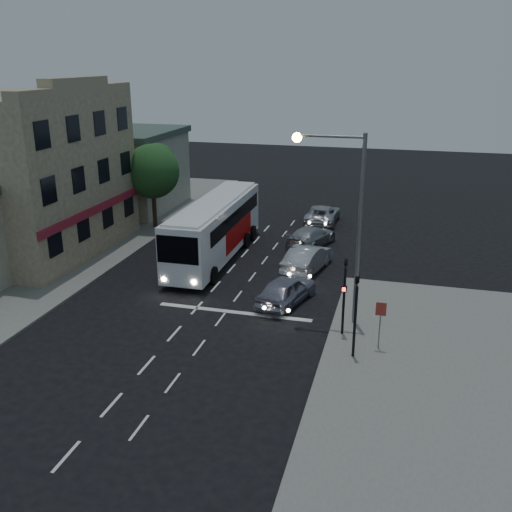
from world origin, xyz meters
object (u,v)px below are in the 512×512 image
(tour_bus, at_px, (215,227))
(traffic_signal_side, at_px, (356,307))
(car_sedan_c, at_px, (323,214))
(traffic_signal_main, at_px, (344,288))
(regulatory_sign, at_px, (380,318))
(street_tree, at_px, (152,169))
(streetlight, at_px, (346,208))
(car_sedan_a, at_px, (307,259))
(car_suv, at_px, (286,290))
(car_sedan_b, at_px, (311,236))

(tour_bus, bearing_deg, traffic_signal_side, -48.25)
(car_sedan_c, distance_m, traffic_signal_main, 19.35)
(regulatory_sign, height_order, street_tree, street_tree)
(streetlight, height_order, street_tree, streetlight)
(traffic_signal_side, xyz_separation_m, streetlight, (-0.96, 3.40, 3.31))
(tour_bus, bearing_deg, car_sedan_a, -8.39)
(streetlight, bearing_deg, car_suv, 152.23)
(car_sedan_b, bearing_deg, traffic_signal_side, 123.54)
(traffic_signal_side, bearing_deg, car_suv, 128.62)
(car_sedan_c, bearing_deg, street_tree, 21.36)
(traffic_signal_side, bearing_deg, regulatory_sign, 43.92)
(traffic_signal_side, distance_m, regulatory_sign, 1.61)
(car_suv, bearing_deg, street_tree, -26.39)
(car_sedan_a, relative_size, traffic_signal_main, 1.16)
(tour_bus, xyz_separation_m, car_sedan_b, (5.53, 3.95, -1.35))
(car_suv, bearing_deg, regulatory_sign, 156.55)
(car_sedan_b, bearing_deg, regulatory_sign, 128.29)
(tour_bus, height_order, car_suv, tour_bus)
(car_sedan_c, xyz_separation_m, regulatory_sign, (5.48, -19.91, 0.90))
(car_sedan_c, xyz_separation_m, street_tree, (-12.02, -4.65, 3.81))
(tour_bus, distance_m, traffic_signal_main, 12.79)
(streetlight, bearing_deg, tour_bus, 140.04)
(traffic_signal_main, relative_size, traffic_signal_side, 1.00)
(car_suv, distance_m, street_tree, 17.22)
(streetlight, bearing_deg, car_sedan_b, 106.54)
(regulatory_sign, distance_m, street_tree, 23.40)
(traffic_signal_side, relative_size, streetlight, 0.46)
(traffic_signal_side, height_order, regulatory_sign, traffic_signal_side)
(tour_bus, distance_m, street_tree, 8.86)
(car_suv, height_order, traffic_signal_side, traffic_signal_side)
(car_sedan_c, relative_size, regulatory_sign, 2.27)
(car_sedan_b, distance_m, regulatory_sign, 14.89)
(tour_bus, bearing_deg, streetlight, -40.46)
(car_sedan_b, height_order, street_tree, street_tree)
(streetlight, bearing_deg, traffic_signal_main, -79.80)
(car_sedan_b, height_order, streetlight, streetlight)
(car_suv, distance_m, regulatory_sign, 6.48)
(street_tree, bearing_deg, car_sedan_b, -6.52)
(tour_bus, height_order, regulatory_sign, tour_bus)
(tour_bus, xyz_separation_m, car_suv, (5.89, -5.88, -1.30))
(car_sedan_a, height_order, regulatory_sign, regulatory_sign)
(tour_bus, relative_size, car_suv, 2.82)
(car_suv, height_order, streetlight, streetlight)
(traffic_signal_side, relative_size, street_tree, 0.66)
(car_sedan_a, bearing_deg, car_suv, 98.32)
(tour_bus, height_order, car_sedan_a, tour_bus)
(traffic_signal_side, distance_m, streetlight, 4.84)
(car_suv, xyz_separation_m, streetlight, (3.04, -1.60, 4.99))
(regulatory_sign, bearing_deg, car_suv, 141.05)
(car_sedan_c, bearing_deg, car_sedan_a, 94.00)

